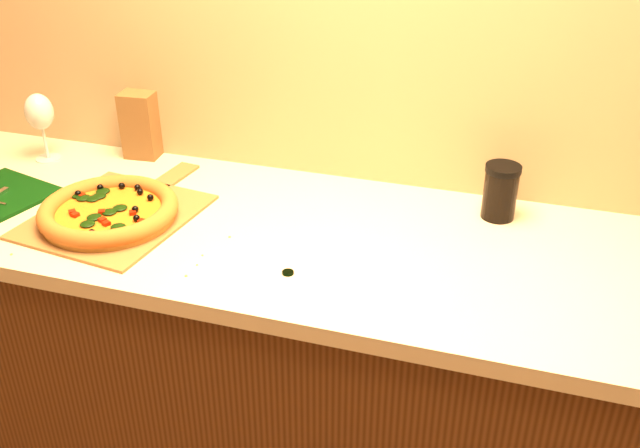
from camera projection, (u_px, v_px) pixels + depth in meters
The scene contains 8 objects.
cabinet at pixel (332, 389), 1.90m from camera, with size 2.80×0.65×0.86m, color #40230D.
countertop at pixel (333, 245), 1.68m from camera, with size 2.84×0.68×0.04m, color beige.
pizza_peel at pixel (119, 214), 1.77m from camera, with size 0.40×0.55×0.01m.
pizza at pixel (109, 211), 1.72m from camera, with size 0.33×0.33×0.05m.
bottle_cap at pixel (288, 273), 1.54m from camera, with size 0.03×0.03×0.01m, color black.
wine_glass at pixel (39, 114), 2.00m from camera, with size 0.08×0.08×0.20m.
paper_bag at pixel (141, 125), 2.04m from camera, with size 0.10×0.08×0.19m, color brown.
dark_jar at pixel (500, 191), 1.73m from camera, with size 0.09×0.09×0.14m.
Camera 1 is at (0.40, 0.04, 1.75)m, focal length 40.00 mm.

